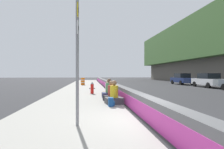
{
  "coord_description": "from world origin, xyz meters",
  "views": [
    {
      "loc": [
        -5.88,
        1.99,
        1.63
      ],
      "look_at": [
        8.75,
        0.24,
        1.58
      ],
      "focal_mm": 30.06,
      "sensor_mm": 36.0,
      "label": 1
    }
  ],
  "objects_px": {
    "seated_person_foreground": "(114,96)",
    "seated_person_rear": "(109,92)",
    "parked_car_fourth": "(208,80)",
    "seated_person_far": "(108,91)",
    "seated_person_middle": "(111,95)",
    "route_sign_post": "(77,54)",
    "construction_barrel": "(83,81)",
    "fire_hydrant": "(92,88)",
    "backpack": "(111,102)",
    "parked_car_midline": "(182,79)"
  },
  "relations": [
    {
      "from": "seated_person_foreground",
      "to": "seated_person_rear",
      "type": "distance_m",
      "value": 2.35
    },
    {
      "from": "parked_car_fourth",
      "to": "seated_person_far",
      "type": "bearing_deg",
      "value": 123.43
    },
    {
      "from": "seated_person_foreground",
      "to": "seated_person_middle",
      "type": "distance_m",
      "value": 1.0
    },
    {
      "from": "route_sign_post",
      "to": "seated_person_rear",
      "type": "height_order",
      "value": "route_sign_post"
    },
    {
      "from": "construction_barrel",
      "to": "seated_person_rear",
      "type": "bearing_deg",
      "value": -171.34
    },
    {
      "from": "seated_person_foreground",
      "to": "seated_person_rear",
      "type": "height_order",
      "value": "seated_person_rear"
    },
    {
      "from": "seated_person_foreground",
      "to": "parked_car_fourth",
      "type": "relative_size",
      "value": 0.26
    },
    {
      "from": "seated_person_foreground",
      "to": "seated_person_middle",
      "type": "bearing_deg",
      "value": 1.58
    },
    {
      "from": "seated_person_foreground",
      "to": "construction_barrel",
      "type": "bearing_deg",
      "value": 7.41
    },
    {
      "from": "fire_hydrant",
      "to": "seated_person_rear",
      "type": "relative_size",
      "value": 0.74
    },
    {
      "from": "seated_person_middle",
      "to": "backpack",
      "type": "relative_size",
      "value": 2.76
    },
    {
      "from": "seated_person_rear",
      "to": "fire_hydrant",
      "type": "bearing_deg",
      "value": 21.4
    },
    {
      "from": "seated_person_rear",
      "to": "backpack",
      "type": "height_order",
      "value": "seated_person_rear"
    },
    {
      "from": "route_sign_post",
      "to": "seated_person_middle",
      "type": "height_order",
      "value": "route_sign_post"
    },
    {
      "from": "backpack",
      "to": "parked_car_midline",
      "type": "distance_m",
      "value": 22.91
    },
    {
      "from": "backpack",
      "to": "parked_car_fourth",
      "type": "xyz_separation_m",
      "value": [
        12.58,
        -13.27,
        0.53
      ]
    },
    {
      "from": "route_sign_post",
      "to": "parked_car_fourth",
      "type": "height_order",
      "value": "route_sign_post"
    },
    {
      "from": "seated_person_foreground",
      "to": "construction_barrel",
      "type": "relative_size",
      "value": 1.23
    },
    {
      "from": "route_sign_post",
      "to": "backpack",
      "type": "xyz_separation_m",
      "value": [
        3.06,
        -1.32,
        -1.88
      ]
    },
    {
      "from": "seated_person_foreground",
      "to": "parked_car_midline",
      "type": "relative_size",
      "value": 0.26
    },
    {
      "from": "fire_hydrant",
      "to": "seated_person_foreground",
      "type": "relative_size",
      "value": 0.75
    },
    {
      "from": "route_sign_post",
      "to": "seated_person_foreground",
      "type": "relative_size",
      "value": 3.08
    },
    {
      "from": "route_sign_post",
      "to": "seated_person_far",
      "type": "relative_size",
      "value": 3.32
    },
    {
      "from": "parked_car_fourth",
      "to": "backpack",
      "type": "bearing_deg",
      "value": 133.48
    },
    {
      "from": "seated_person_rear",
      "to": "parked_car_fourth",
      "type": "xyz_separation_m",
      "value": [
        9.53,
        -13.04,
        0.35
      ]
    },
    {
      "from": "seated_person_foreground",
      "to": "seated_person_rear",
      "type": "relative_size",
      "value": 0.98
    },
    {
      "from": "route_sign_post",
      "to": "parked_car_fourth",
      "type": "distance_m",
      "value": 21.44
    },
    {
      "from": "parked_car_midline",
      "to": "seated_person_far",
      "type": "bearing_deg",
      "value": 138.92
    },
    {
      "from": "construction_barrel",
      "to": "parked_car_fourth",
      "type": "height_order",
      "value": "parked_car_fourth"
    },
    {
      "from": "seated_person_rear",
      "to": "parked_car_fourth",
      "type": "height_order",
      "value": "parked_car_fourth"
    },
    {
      "from": "construction_barrel",
      "to": "route_sign_post",
      "type": "bearing_deg",
      "value": -178.41
    },
    {
      "from": "seated_person_rear",
      "to": "backpack",
      "type": "xyz_separation_m",
      "value": [
        -3.05,
        0.23,
        -0.18
      ]
    },
    {
      "from": "route_sign_post",
      "to": "construction_barrel",
      "type": "relative_size",
      "value": 3.79
    },
    {
      "from": "route_sign_post",
      "to": "construction_barrel",
      "type": "xyz_separation_m",
      "value": [
        19.98,
        0.55,
        -1.59
      ]
    },
    {
      "from": "seated_person_far",
      "to": "construction_barrel",
      "type": "relative_size",
      "value": 1.14
    },
    {
      "from": "construction_barrel",
      "to": "seated_person_foreground",
      "type": "bearing_deg",
      "value": -172.59
    },
    {
      "from": "construction_barrel",
      "to": "parked_car_midline",
      "type": "bearing_deg",
      "value": -83.03
    },
    {
      "from": "parked_car_midline",
      "to": "parked_car_fourth",
      "type": "bearing_deg",
      "value": -178.72
    },
    {
      "from": "seated_person_far",
      "to": "parked_car_fourth",
      "type": "height_order",
      "value": "parked_car_fourth"
    },
    {
      "from": "seated_person_far",
      "to": "parked_car_midline",
      "type": "bearing_deg",
      "value": -41.08
    },
    {
      "from": "seated_person_far",
      "to": "fire_hydrant",
      "type": "bearing_deg",
      "value": 32.08
    },
    {
      "from": "route_sign_post",
      "to": "seated_person_foreground",
      "type": "bearing_deg",
      "value": -22.45
    },
    {
      "from": "seated_person_middle",
      "to": "seated_person_far",
      "type": "height_order",
      "value": "seated_person_middle"
    },
    {
      "from": "parked_car_fourth",
      "to": "seated_person_middle",
      "type": "bearing_deg",
      "value": 129.79
    },
    {
      "from": "fire_hydrant",
      "to": "seated_person_far",
      "type": "relative_size",
      "value": 0.81
    },
    {
      "from": "construction_barrel",
      "to": "parked_car_fourth",
      "type": "xyz_separation_m",
      "value": [
        -4.34,
        -15.15,
        0.24
      ]
    },
    {
      "from": "route_sign_post",
      "to": "parked_car_fourth",
      "type": "relative_size",
      "value": 0.79
    },
    {
      "from": "route_sign_post",
      "to": "seated_person_rear",
      "type": "bearing_deg",
      "value": -14.28
    },
    {
      "from": "seated_person_foreground",
      "to": "parked_car_midline",
      "type": "xyz_separation_m",
      "value": [
        18.06,
        -12.9,
        0.36
      ]
    },
    {
      "from": "route_sign_post",
      "to": "construction_barrel",
      "type": "bearing_deg",
      "value": 1.59
    }
  ]
}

